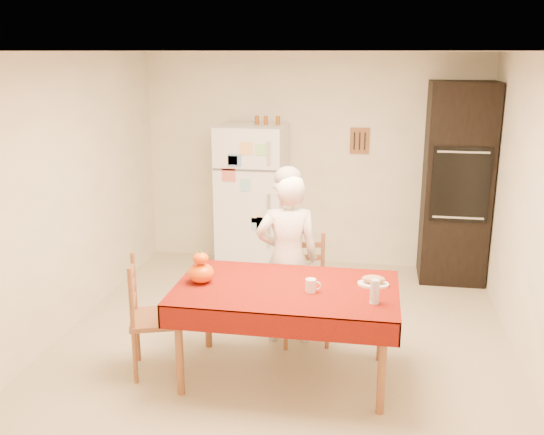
% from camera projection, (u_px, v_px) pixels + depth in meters
% --- Properties ---
extents(floor, '(4.50, 4.50, 0.00)m').
position_uv_depth(floor, '(282.00, 343.00, 5.36)').
color(floor, tan).
rests_on(floor, ground).
extents(room_shell, '(4.02, 4.52, 2.51)m').
position_uv_depth(room_shell, '(283.00, 163.00, 4.94)').
color(room_shell, white).
rests_on(room_shell, ground).
extents(refrigerator, '(0.75, 0.74, 1.70)m').
position_uv_depth(refrigerator, '(252.00, 198.00, 7.03)').
color(refrigerator, white).
rests_on(refrigerator, floor).
extents(oven_cabinet, '(0.70, 0.62, 2.20)m').
position_uv_depth(oven_cabinet, '(457.00, 184.00, 6.63)').
color(oven_cabinet, black).
rests_on(oven_cabinet, floor).
extents(dining_table, '(1.70, 1.00, 0.76)m').
position_uv_depth(dining_table, '(286.00, 295.00, 4.64)').
color(dining_table, brown).
rests_on(dining_table, floor).
extents(chair_far, '(0.50, 0.49, 0.95)m').
position_uv_depth(chair_far, '(304.00, 284.00, 5.36)').
color(chair_far, brown).
rests_on(chair_far, floor).
extents(chair_left, '(0.51, 0.53, 0.95)m').
position_uv_depth(chair_left, '(148.00, 312.00, 4.78)').
color(chair_left, brown).
rests_on(chair_left, floor).
extents(seated_woman, '(0.62, 0.48, 1.52)m').
position_uv_depth(seated_woman, '(287.00, 259.00, 5.25)').
color(seated_woman, white).
rests_on(seated_woman, floor).
extents(coffee_mug, '(0.08, 0.08, 0.10)m').
position_uv_depth(coffee_mug, '(311.00, 285.00, 4.52)').
color(coffee_mug, white).
rests_on(coffee_mug, dining_table).
extents(pumpkin_lower, '(0.20, 0.20, 0.15)m').
position_uv_depth(pumpkin_lower, '(201.00, 273.00, 4.69)').
color(pumpkin_lower, '#DA4405').
rests_on(pumpkin_lower, dining_table).
extents(pumpkin_upper, '(0.12, 0.12, 0.09)m').
position_uv_depth(pumpkin_upper, '(201.00, 258.00, 4.66)').
color(pumpkin_upper, '#C64B04').
rests_on(pumpkin_upper, pumpkin_lower).
extents(wine_glass, '(0.07, 0.07, 0.18)m').
position_uv_depth(wine_glass, '(375.00, 291.00, 4.30)').
color(wine_glass, silver).
rests_on(wine_glass, dining_table).
extents(bread_plate, '(0.24, 0.24, 0.02)m').
position_uv_depth(bread_plate, '(373.00, 284.00, 4.65)').
color(bread_plate, white).
rests_on(bread_plate, dining_table).
extents(bread_loaf, '(0.18, 0.10, 0.06)m').
position_uv_depth(bread_loaf, '(373.00, 279.00, 4.64)').
color(bread_loaf, tan).
rests_on(bread_loaf, bread_plate).
extents(spice_jar_left, '(0.05, 0.05, 0.10)m').
position_uv_depth(spice_jar_left, '(257.00, 120.00, 6.83)').
color(spice_jar_left, brown).
rests_on(spice_jar_left, refrigerator).
extents(spice_jar_mid, '(0.05, 0.05, 0.10)m').
position_uv_depth(spice_jar_mid, '(266.00, 120.00, 6.82)').
color(spice_jar_mid, brown).
rests_on(spice_jar_mid, refrigerator).
extents(spice_jar_right, '(0.05, 0.05, 0.10)m').
position_uv_depth(spice_jar_right, '(278.00, 121.00, 6.79)').
color(spice_jar_right, brown).
rests_on(spice_jar_right, refrigerator).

